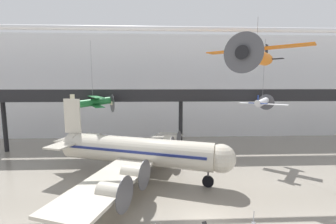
{
  "coord_description": "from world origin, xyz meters",
  "views": [
    {
      "loc": [
        -3.96,
        -17.4,
        11.67
      ],
      "look_at": [
        -2.89,
        6.77,
        8.62
      ],
      "focal_mm": 24.0,
      "sensor_mm": 36.0,
      "label": 1
    }
  ],
  "objects_px": {
    "suspended_plane_orange_highwing": "(256,56)",
    "stanchion_barrier": "(254,219)",
    "airliner_silver_main": "(135,151)",
    "suspended_plane_white_twin": "(262,102)",
    "suspended_plane_green_biplane": "(93,102)"
  },
  "relations": [
    {
      "from": "suspended_plane_white_twin",
      "to": "stanchion_barrier",
      "type": "xyz_separation_m",
      "value": [
        -7.19,
        -14.7,
        -8.65
      ]
    },
    {
      "from": "airliner_silver_main",
      "to": "suspended_plane_white_twin",
      "type": "bearing_deg",
      "value": 34.54
    },
    {
      "from": "suspended_plane_orange_highwing",
      "to": "stanchion_barrier",
      "type": "distance_m",
      "value": 15.01
    },
    {
      "from": "suspended_plane_white_twin",
      "to": "suspended_plane_green_biplane",
      "type": "height_order",
      "value": "suspended_plane_white_twin"
    },
    {
      "from": "stanchion_barrier",
      "to": "airliner_silver_main",
      "type": "bearing_deg",
      "value": 138.4
    },
    {
      "from": "suspended_plane_white_twin",
      "to": "suspended_plane_orange_highwing",
      "type": "bearing_deg",
      "value": -170.98
    },
    {
      "from": "airliner_silver_main",
      "to": "suspended_plane_green_biplane",
      "type": "relative_size",
      "value": 2.58
    },
    {
      "from": "suspended_plane_green_biplane",
      "to": "stanchion_barrier",
      "type": "distance_m",
      "value": 25.84
    },
    {
      "from": "airliner_silver_main",
      "to": "suspended_plane_green_biplane",
      "type": "height_order",
      "value": "suspended_plane_green_biplane"
    },
    {
      "from": "suspended_plane_orange_highwing",
      "to": "airliner_silver_main",
      "type": "bearing_deg",
      "value": -69.99
    },
    {
      "from": "airliner_silver_main",
      "to": "suspended_plane_white_twin",
      "type": "height_order",
      "value": "suspended_plane_white_twin"
    },
    {
      "from": "airliner_silver_main",
      "to": "suspended_plane_white_twin",
      "type": "relative_size",
      "value": 2.69
    },
    {
      "from": "airliner_silver_main",
      "to": "suspended_plane_orange_highwing",
      "type": "bearing_deg",
      "value": -1.7
    },
    {
      "from": "airliner_silver_main",
      "to": "stanchion_barrier",
      "type": "distance_m",
      "value": 14.88
    },
    {
      "from": "suspended_plane_orange_highwing",
      "to": "suspended_plane_green_biplane",
      "type": "xyz_separation_m",
      "value": [
        -19.44,
        11.77,
        -5.47
      ]
    }
  ]
}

